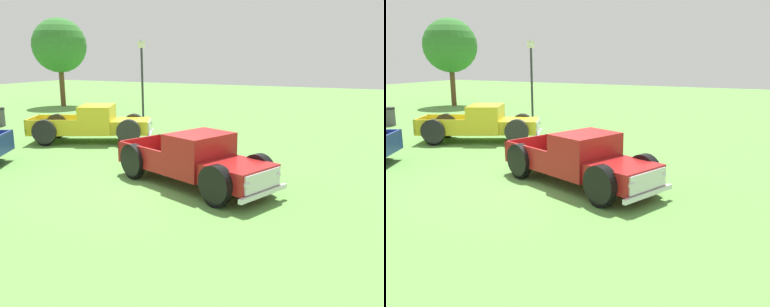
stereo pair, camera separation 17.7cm
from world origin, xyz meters
The scene contains 5 objects.
ground_plane centered at (0.00, 0.00, 0.00)m, with size 80.00×80.00×0.00m, color #5B9342.
pickup_truck_foreground centered at (0.05, -1.14, 0.72)m, with size 3.39×5.23×1.51m.
pickup_truck_behind_right centered at (4.02, 5.35, 0.74)m, with size 3.81×5.31×1.54m.
lamp_post_near centered at (9.38, 6.51, 2.31)m, with size 0.36×0.36×4.40m.
oak_tree_east centered at (13.44, 15.87, 4.27)m, with size 3.79×3.79×6.19m.
Camera 1 is at (-9.97, -5.60, 3.53)m, focal length 38.81 mm.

